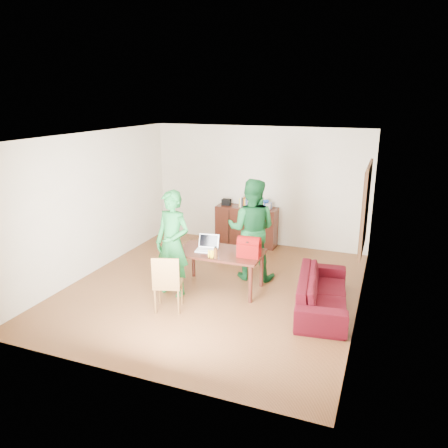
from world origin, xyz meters
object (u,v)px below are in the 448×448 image
at_px(table, 220,256).
at_px(person_near, 173,243).
at_px(person_far, 252,229).
at_px(bottle, 216,252).
at_px(chair, 168,294).
at_px(red_bag, 249,249).
at_px(laptop, 206,248).
at_px(sofa, 323,292).

height_order(table, person_near, person_near).
bearing_deg(table, person_near, -146.71).
distance_m(person_far, bottle, 1.07).
height_order(chair, person_far, person_far).
xyz_separation_m(table, red_bag, (0.55, -0.06, 0.23)).
relative_size(chair, person_far, 0.50).
relative_size(laptop, red_bag, 1.04).
bearing_deg(person_near, chair, -60.11).
xyz_separation_m(person_near, bottle, (0.73, 0.14, -0.11)).
bearing_deg(person_near, person_far, 58.72).
relative_size(table, red_bag, 3.98).
bearing_deg(bottle, sofa, 6.92).
bearing_deg(table, red_bag, -6.54).
distance_m(person_near, person_far, 1.56).
height_order(laptop, sofa, laptop).
bearing_deg(sofa, person_far, 54.08).
height_order(person_far, laptop, person_far).
xyz_separation_m(table, chair, (-0.48, -1.04, -0.34)).
xyz_separation_m(bottle, sofa, (1.78, 0.22, -0.52)).
xyz_separation_m(red_bag, sofa, (1.28, -0.05, -0.56)).
relative_size(table, laptop, 3.84).
xyz_separation_m(table, person_far, (0.36, 0.69, 0.33)).
relative_size(bottle, sofa, 0.10).
height_order(chair, bottle, chair).
distance_m(laptop, bottle, 0.40).
distance_m(laptop, red_bag, 0.79).
height_order(person_near, bottle, person_near).
xyz_separation_m(person_far, red_bag, (0.19, -0.75, -0.11)).
distance_m(bottle, red_bag, 0.57).
xyz_separation_m(person_far, laptop, (-0.59, -0.75, -0.20)).
relative_size(person_near, laptop, 4.64).
bearing_deg(bottle, table, 98.60).
distance_m(table, red_bag, 0.60).
bearing_deg(chair, person_near, 91.09).
height_order(person_far, sofa, person_far).
xyz_separation_m(table, sofa, (1.83, -0.11, -0.33)).
bearing_deg(person_near, red_bag, 28.91).
distance_m(table, bottle, 0.38).
xyz_separation_m(table, person_near, (-0.68, -0.46, 0.30)).
bearing_deg(chair, person_far, 46.14).
xyz_separation_m(table, bottle, (0.05, -0.32, 0.19)).
height_order(chair, red_bag, red_bag).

